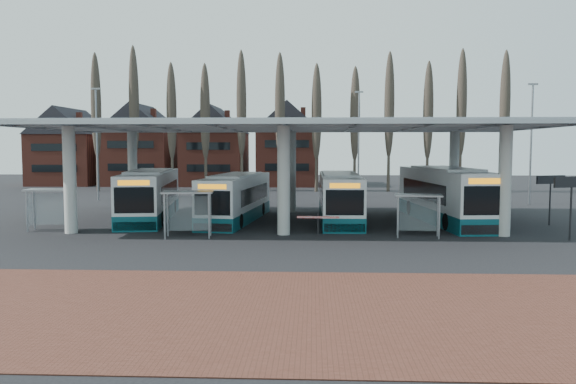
{
  "coord_description": "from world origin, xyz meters",
  "views": [
    {
      "loc": [
        1.6,
        -28.28,
        4.82
      ],
      "look_at": [
        0.04,
        7.0,
        2.01
      ],
      "focal_mm": 35.0,
      "sensor_mm": 36.0,
      "label": 1
    }
  ],
  "objects_px": {
    "bus_3": "(445,196)",
    "shelter_1": "(188,204)",
    "shelter_2": "(418,206)",
    "shelter_0": "(51,200)",
    "bus_0": "(150,196)",
    "bus_1": "(236,199)",
    "bus_2": "(339,198)"
  },
  "relations": [
    {
      "from": "bus_2",
      "to": "shelter_1",
      "type": "height_order",
      "value": "bus_2"
    },
    {
      "from": "bus_3",
      "to": "shelter_1",
      "type": "xyz_separation_m",
      "value": [
        -15.3,
        -7.28,
        0.15
      ]
    },
    {
      "from": "shelter_2",
      "to": "bus_1",
      "type": "bearing_deg",
      "value": 156.99
    },
    {
      "from": "bus_3",
      "to": "shelter_2",
      "type": "xyz_separation_m",
      "value": [
        -2.94,
        -6.59,
        0.01
      ]
    },
    {
      "from": "shelter_1",
      "to": "shelter_0",
      "type": "bearing_deg",
      "value": 159.58
    },
    {
      "from": "bus_2",
      "to": "bus_3",
      "type": "distance_m",
      "value": 6.87
    },
    {
      "from": "bus_2",
      "to": "shelter_2",
      "type": "xyz_separation_m",
      "value": [
        3.92,
        -6.58,
        0.18
      ]
    },
    {
      "from": "bus_3",
      "to": "shelter_2",
      "type": "distance_m",
      "value": 7.21
    },
    {
      "from": "shelter_1",
      "to": "bus_0",
      "type": "bearing_deg",
      "value": 113.26
    },
    {
      "from": "bus_0",
      "to": "bus_1",
      "type": "distance_m",
      "value": 5.94
    },
    {
      "from": "bus_0",
      "to": "shelter_0",
      "type": "xyz_separation_m",
      "value": [
        -4.28,
        -5.39,
        0.2
      ]
    },
    {
      "from": "bus_0",
      "to": "bus_3",
      "type": "height_order",
      "value": "bus_3"
    },
    {
      "from": "bus_0",
      "to": "bus_3",
      "type": "distance_m",
      "value": 19.56
    },
    {
      "from": "bus_2",
      "to": "shelter_0",
      "type": "bearing_deg",
      "value": -163.55
    },
    {
      "from": "shelter_0",
      "to": "shelter_1",
      "type": "height_order",
      "value": "shelter_1"
    },
    {
      "from": "shelter_1",
      "to": "bus_3",
      "type": "bearing_deg",
      "value": 19.3
    },
    {
      "from": "bus_3",
      "to": "bus_2",
      "type": "bearing_deg",
      "value": 173.97
    },
    {
      "from": "bus_0",
      "to": "shelter_0",
      "type": "bearing_deg",
      "value": -136.2
    },
    {
      "from": "bus_2",
      "to": "shelter_2",
      "type": "distance_m",
      "value": 7.67
    },
    {
      "from": "shelter_2",
      "to": "bus_3",
      "type": "bearing_deg",
      "value": 73.44
    },
    {
      "from": "bus_1",
      "to": "shelter_2",
      "type": "relative_size",
      "value": 4.31
    },
    {
      "from": "bus_2",
      "to": "shelter_1",
      "type": "xyz_separation_m",
      "value": [
        -8.43,
        -7.28,
        0.32
      ]
    },
    {
      "from": "bus_0",
      "to": "bus_2",
      "type": "relative_size",
      "value": 1.07
    },
    {
      "from": "shelter_1",
      "to": "shelter_2",
      "type": "distance_m",
      "value": 12.38
    },
    {
      "from": "bus_0",
      "to": "bus_1",
      "type": "relative_size",
      "value": 1.08
    },
    {
      "from": "shelter_1",
      "to": "shelter_2",
      "type": "bearing_deg",
      "value": -2.93
    },
    {
      "from": "bus_3",
      "to": "shelter_2",
      "type": "bearing_deg",
      "value": -120.11
    },
    {
      "from": "bus_0",
      "to": "shelter_2",
      "type": "height_order",
      "value": "bus_0"
    },
    {
      "from": "shelter_0",
      "to": "shelter_2",
      "type": "xyz_separation_m",
      "value": [
        20.9,
        -1.48,
        -0.09
      ]
    },
    {
      "from": "shelter_1",
      "to": "shelter_2",
      "type": "relative_size",
      "value": 1.07
    },
    {
      "from": "bus_3",
      "to": "shelter_1",
      "type": "relative_size",
      "value": 4.59
    },
    {
      "from": "bus_1",
      "to": "shelter_1",
      "type": "height_order",
      "value": "bus_1"
    }
  ]
}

